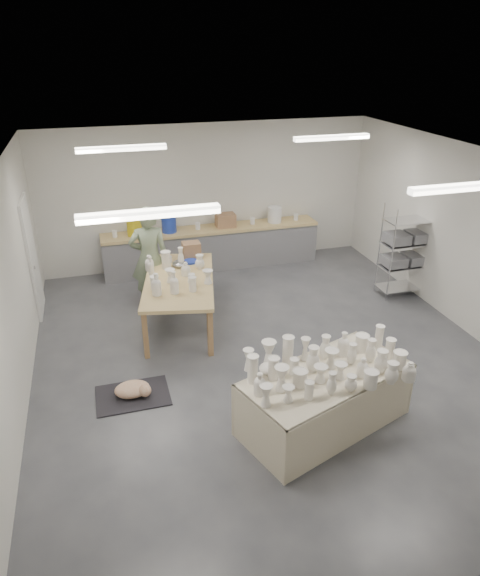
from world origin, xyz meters
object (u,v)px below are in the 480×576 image
object	(u,v)px
potter	(149,258)
red_stool	(150,285)
work_table	(179,276)
drying_table	(325,395)

from	to	relation	value
potter	red_stool	bearing A→B (deg)	-84.98
work_table	red_stool	bearing A→B (deg)	124.72
potter	red_stool	world-z (taller)	potter
work_table	potter	world-z (taller)	potter
drying_table	work_table	xyz separation A→B (m)	(-1.26, 3.18, 0.42)
drying_table	red_stool	xyz separation A→B (m)	(-1.67, 4.16, -0.15)
drying_table	red_stool	size ratio (longest dim) A/B	6.60
potter	red_stool	xyz separation A→B (m)	(0.00, 0.27, -0.67)
red_stool	work_table	bearing A→B (deg)	-67.49
red_stool	potter	bearing A→B (deg)	-90.00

